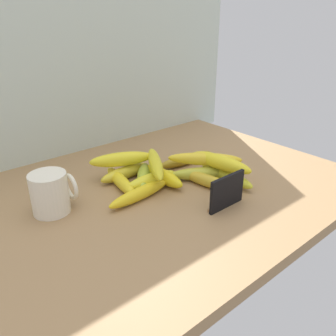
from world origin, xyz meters
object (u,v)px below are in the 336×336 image
Objects in this scene: banana_2 at (226,175)px; banana_9 at (205,174)px; banana_0 at (125,173)px; banana_10 at (221,162)px; chalkboard_sign at (227,193)px; coffee_mug at (51,193)px; banana_7 at (140,194)px; banana_11 at (121,159)px; banana_5 at (162,176)px; banana_8 at (121,181)px; banana_3 at (186,159)px; banana_4 at (144,176)px; banana_6 at (151,180)px; banana_12 at (155,163)px; banana_13 at (205,159)px; banana_1 at (208,181)px.

banana_2 and banana_9 have the same top height.
banana_10 is (18.89, -18.36, 3.91)cm from banana_0.
banana_0 is (-9.64, 28.66, -2.07)cm from chalkboard_sign.
coffee_mug is 23.36cm from banana_0.
banana_7 is 14.46cm from banana_11.
banana_7 is 24.03cm from banana_10.
banana_5 is (29.13, -5.06, -2.91)cm from coffee_mug.
banana_8 is (-23.83, 16.12, -0.15)cm from banana_2.
coffee_mug is at bearing -168.21° from banana_11.
banana_3 is at bearing 91.36° from banana_2.
banana_4 is 3.63cm from banana_6.
coffee_mug reaches higher than banana_9.
banana_12 reaches higher than banana_9.
banana_0 is 28.01cm from banana_2.
chalkboard_sign is 0.54× the size of banana_12.
banana_11 reaches higher than banana_5.
banana_2 is 4.20cm from banana_10.
banana_8 is (-23.46, 0.50, 0.04)cm from banana_3.
banana_7 is (-13.62, 16.42, -2.22)cm from chalkboard_sign.
banana_4 reaches higher than banana_3.
banana_9 is at bearing -42.44° from banana_0.
coffee_mug is 0.52× the size of banana_9.
banana_11 is 23.27cm from banana_13.
coffee_mug is 0.63× the size of banana_0.
banana_4 is at bearing -175.90° from banana_3.
coffee_mug is at bearing 176.31° from banana_4.
banana_4 reaches higher than banana_1.
banana_2 is 0.92× the size of banana_3.
banana_5 is (3.56, -3.41, 0.12)cm from banana_4.
banana_9 is at bearing -16.30° from coffee_mug.
banana_6 is 0.82× the size of banana_9.
banana_10 is at bearing -53.65° from banana_9.
banana_6 is at bearing 156.11° from banana_9.
banana_10 is (-0.73, -14.39, 4.05)cm from banana_3.
banana_8 is 23.35cm from banana_9.
banana_5 is at bearing -43.79° from banana_4.
banana_10 reaches higher than banana_13.
coffee_mug is at bearing -171.20° from banana_0.
banana_9 reaches higher than banana_7.
banana_5 is 4.08cm from banana_12.
chalkboard_sign is 13.91cm from banana_2.
banana_1 is 1.06× the size of banana_6.
chalkboard_sign is at bearing -131.95° from banana_10.
banana_10 is at bearing 0.33° from banana_1.
chalkboard_sign is at bearing -50.32° from banana_7.
banana_2 is 1.04× the size of banana_11.
banana_6 is (-17.62, 10.79, 0.09)cm from banana_2.
coffee_mug is 25.98cm from banana_6.
coffee_mug reaches higher than banana_12.
banana_12 is (-11.50, 7.58, 3.85)cm from banana_9.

